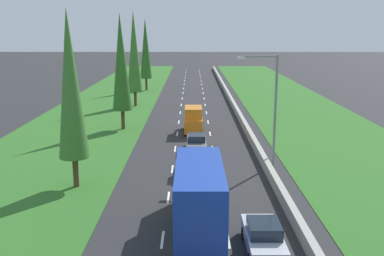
# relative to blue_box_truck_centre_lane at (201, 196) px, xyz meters

# --- Properties ---
(ground_plane) EXTENTS (300.00, 300.00, 0.00)m
(ground_plane) POSITION_rel_blue_box_truck_centre_lane_xyz_m (-0.20, 38.29, -2.18)
(ground_plane) COLOR #28282B
(ground_plane) RESTS_ON ground
(grass_verge_left) EXTENTS (14.00, 140.00, 0.04)m
(grass_verge_left) POSITION_rel_blue_box_truck_centre_lane_xyz_m (-12.85, 38.29, -2.16)
(grass_verge_left) COLOR #2D6623
(grass_verge_left) RESTS_ON ground
(grass_verge_right) EXTENTS (14.00, 140.00, 0.04)m
(grass_verge_right) POSITION_rel_blue_box_truck_centre_lane_xyz_m (14.15, 38.29, -2.16)
(grass_verge_right) COLOR #2D6623
(grass_verge_right) RESTS_ON ground
(median_barrier) EXTENTS (0.44, 120.00, 0.85)m
(median_barrier) POSITION_rel_blue_box_truck_centre_lane_xyz_m (5.50, 38.29, -1.76)
(median_barrier) COLOR #9E9B93
(median_barrier) RESTS_ON ground
(lane_markings) EXTENTS (3.64, 116.00, 0.01)m
(lane_markings) POSITION_rel_blue_box_truck_centre_lane_xyz_m (-0.20, 38.29, -2.18)
(lane_markings) COLOR white
(lane_markings) RESTS_ON ground
(blue_box_truck_centre_lane) EXTENTS (2.46, 9.40, 4.18)m
(blue_box_truck_centre_lane) POSITION_rel_blue_box_truck_centre_lane_xyz_m (0.00, 0.00, 0.00)
(blue_box_truck_centre_lane) COLOR black
(blue_box_truck_centre_lane) RESTS_ON ground
(silver_hatchback_centre_lane) EXTENTS (1.74, 3.90, 1.72)m
(silver_hatchback_centre_lane) POSITION_rel_blue_box_truck_centre_lane_xyz_m (-0.31, 10.12, -1.35)
(silver_hatchback_centre_lane) COLOR silver
(silver_hatchback_centre_lane) RESTS_ON ground
(grey_sedan_centre_lane) EXTENTS (1.82, 4.50, 1.64)m
(grey_sedan_centre_lane) POSITION_rel_blue_box_truck_centre_lane_xyz_m (0.03, 16.45, -1.37)
(grey_sedan_centre_lane) COLOR slate
(grey_sedan_centre_lane) RESTS_ON ground
(orange_van_centre_lane) EXTENTS (1.96, 4.90, 2.82)m
(orange_van_centre_lane) POSITION_rel_blue_box_truck_centre_lane_xyz_m (-0.23, 23.89, -0.78)
(orange_van_centre_lane) COLOR orange
(orange_van_centre_lane) RESTS_ON ground
(silver_sedan_right_lane) EXTENTS (1.82, 4.50, 1.64)m
(silver_sedan_right_lane) POSITION_rel_blue_box_truck_centre_lane_xyz_m (3.19, -1.99, -1.37)
(silver_sedan_right_lane) COLOR silver
(silver_sedan_right_lane) RESTS_ON ground
(poplar_tree_second) EXTENTS (2.11, 2.11, 12.37)m
(poplar_tree_second) POSITION_rel_blue_box_truck_centre_lane_xyz_m (-8.58, 7.30, 5.05)
(poplar_tree_second) COLOR #4C3823
(poplar_tree_second) RESTS_ON ground
(poplar_tree_third) EXTENTS (2.12, 2.12, 12.62)m
(poplar_tree_third) POSITION_rel_blue_box_truck_centre_lane_xyz_m (-8.04, 25.52, 5.18)
(poplar_tree_third) COLOR #4C3823
(poplar_tree_third) RESTS_ON ground
(poplar_tree_fourth) EXTENTS (2.14, 2.14, 13.44)m
(poplar_tree_fourth) POSITION_rel_blue_box_truck_centre_lane_xyz_m (-8.53, 40.39, 5.59)
(poplar_tree_fourth) COLOR #4C3823
(poplar_tree_fourth) RESTS_ON ground
(poplar_tree_fifth) EXTENTS (2.12, 2.12, 12.75)m
(poplar_tree_fifth) POSITION_rel_blue_box_truck_centre_lane_xyz_m (-8.61, 56.81, 5.24)
(poplar_tree_fifth) COLOR #4C3823
(poplar_tree_fifth) RESTS_ON ground
(street_light_mast) EXTENTS (3.20, 0.28, 9.00)m
(street_light_mast) POSITION_rel_blue_box_truck_centre_lane_xyz_m (5.91, 12.18, 3.05)
(street_light_mast) COLOR gray
(street_light_mast) RESTS_ON ground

